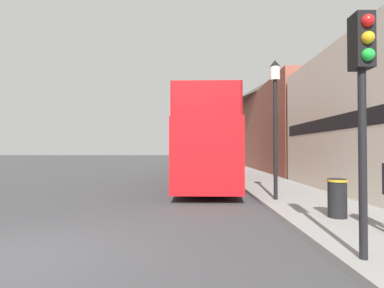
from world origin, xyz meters
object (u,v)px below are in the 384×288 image
parked_car_ahead_of_bus (206,164)px  lamp_post_nearest (275,103)px  lamp_post_second (237,125)px  litter_bin (337,197)px  tour_bus (204,148)px  traffic_signal (363,79)px

parked_car_ahead_of_bus → lamp_post_nearest: (1.69, -13.26, 2.72)m
lamp_post_second → litter_bin: 10.66m
parked_car_ahead_of_bus → lamp_post_second: 6.37m
lamp_post_nearest → lamp_post_second: 7.64m
lamp_post_nearest → litter_bin: lamp_post_nearest is taller
tour_bus → litter_bin: (2.94, -8.19, -1.24)m
tour_bus → lamp_post_second: bearing=47.9°
tour_bus → traffic_signal: tour_bus is taller
lamp_post_second → lamp_post_nearest: bearing=-88.8°
lamp_post_second → tour_bus: bearing=-133.6°
tour_bus → litter_bin: size_ratio=11.87×
litter_bin → parked_car_ahead_of_bus: bearing=98.8°
parked_car_ahead_of_bus → lamp_post_nearest: 13.64m
tour_bus → lamp_post_nearest: lamp_post_nearest is taller
tour_bus → parked_car_ahead_of_bus: size_ratio=2.45×
parked_car_ahead_of_bus → litter_bin: bearing=-80.1°
lamp_post_nearest → lamp_post_second: size_ratio=1.05×
traffic_signal → litter_bin: bearing=71.2°
lamp_post_second → litter_bin: (0.93, -10.30, -2.59)m
lamp_post_nearest → lamp_post_second: lamp_post_nearest is taller
parked_car_ahead_of_bus → traffic_signal: size_ratio=1.22×
traffic_signal → lamp_post_second: 13.11m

